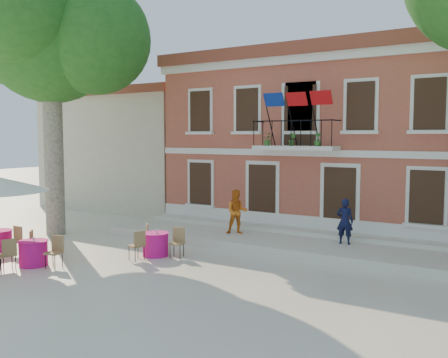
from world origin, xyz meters
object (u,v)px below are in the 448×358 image
pedestrian_navy (345,221)px  cafe_table_4 (155,243)px  cafe_table_3 (33,252)px  plane_tree_west (50,36)px  pedestrian_orange (237,212)px

pedestrian_navy → cafe_table_4: bearing=31.1°
pedestrian_navy → cafe_table_4: size_ratio=0.85×
cafe_table_3 → cafe_table_4: (2.35, 2.94, 0.00)m
cafe_table_3 → cafe_table_4: same height
cafe_table_4 → plane_tree_west: bearing=172.7°
plane_tree_west → cafe_table_4: (5.78, -0.74, -7.41)m
plane_tree_west → pedestrian_orange: plane_tree_west is taller
plane_tree_west → cafe_table_3: plane_tree_west is taller
plane_tree_west → cafe_table_3: bearing=-46.9°
cafe_table_3 → plane_tree_west: bearing=133.1°
plane_tree_west → pedestrian_navy: (10.92, 3.00, -6.77)m
plane_tree_west → cafe_table_4: plane_tree_west is taller
plane_tree_west → cafe_table_3: 8.96m
pedestrian_navy → cafe_table_3: bearing=36.8°
plane_tree_west → pedestrian_navy: plane_tree_west is taller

